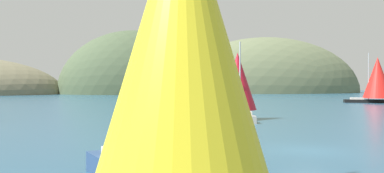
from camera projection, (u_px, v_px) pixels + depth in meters
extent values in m
plane|color=navy|center=(306.00, 150.00, 22.58)|extent=(360.00, 360.00, 0.00)
ellipsoid|color=#425138|center=(135.00, 93.00, 154.74)|extent=(56.59, 44.00, 47.51)
ellipsoid|color=#5B6647|center=(269.00, 93.00, 168.12)|extent=(80.33, 44.00, 45.43)
cube|color=beige|center=(133.00, 154.00, 15.61)|extent=(2.29, 2.95, 0.36)
cylinder|color=#B2B2B7|center=(157.00, 26.00, 13.59)|extent=(0.14, 0.14, 9.53)
cone|color=yellow|center=(182.00, 28.00, 12.03)|extent=(6.17, 6.17, 8.39)
cube|color=black|center=(364.00, 101.00, 79.64)|extent=(7.64, 4.80, 0.62)
cube|color=beige|center=(357.00, 99.00, 79.88)|extent=(2.78, 2.29, 0.36)
cylinder|color=#B2B2B7|center=(369.00, 76.00, 79.48)|extent=(0.14, 0.14, 9.09)
cone|color=red|center=(378.00, 78.00, 79.19)|extent=(7.18, 7.18, 7.93)
cube|color=#B7B2A8|center=(241.00, 118.00, 40.14)|extent=(2.67, 6.07, 0.72)
cube|color=beige|center=(243.00, 113.00, 39.08)|extent=(1.59, 2.07, 0.36)
cylinder|color=#B2B2B7|center=(240.00, 78.00, 40.70)|extent=(0.14, 0.14, 7.15)
cone|color=#B21423|center=(238.00, 81.00, 41.99)|extent=(4.49, 4.49, 5.87)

